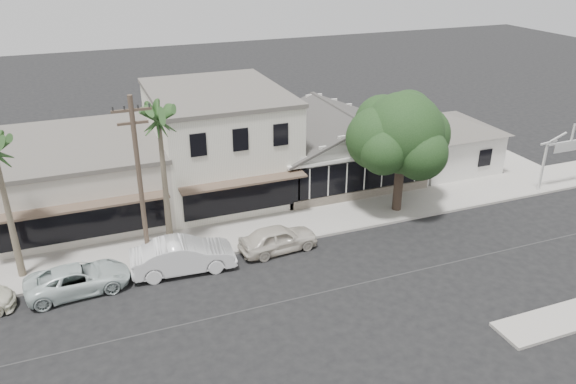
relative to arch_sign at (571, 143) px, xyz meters
name	(u,v)px	position (x,y,z in m)	size (l,w,h in m)	color
ground	(354,285)	(-18.40, -5.30, -3.16)	(140.00, 140.00, 0.00)	black
sidewalk_north	(164,249)	(-26.40, 1.45, -3.08)	(90.00, 3.50, 0.15)	#9E9991
corner_shop	(337,142)	(-13.40, 7.17, -0.54)	(10.40, 8.60, 5.10)	white
side_cottage	(444,147)	(-5.20, 6.20, -1.66)	(6.00, 6.00, 3.00)	white
arch_sign	(571,143)	(0.00, 0.00, 0.00)	(4.12, 0.12, 3.95)	white
row_building_near	(219,143)	(-21.40, 8.20, 0.09)	(8.00, 10.00, 6.50)	silver
row_building_midnear	(75,179)	(-30.40, 8.20, -1.06)	(10.00, 10.00, 4.20)	beige
utility_pole	(140,182)	(-27.40, -0.10, 1.63)	(1.80, 0.24, 9.00)	brown
car_0	(278,238)	(-20.68, -0.82, -2.44)	(1.71, 4.24, 1.45)	beige
car_1	(183,256)	(-25.82, -0.96, -2.31)	(1.80, 5.17, 1.70)	white
car_2	(78,279)	(-30.83, -0.94, -2.50)	(2.20, 4.78, 1.33)	silver
shade_tree	(400,134)	(-12.29, 1.21, 1.74)	(6.71, 6.07, 7.44)	#413027
palm_east	(159,120)	(-26.08, 1.09, 4.21)	(2.75, 2.75, 8.57)	#726651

